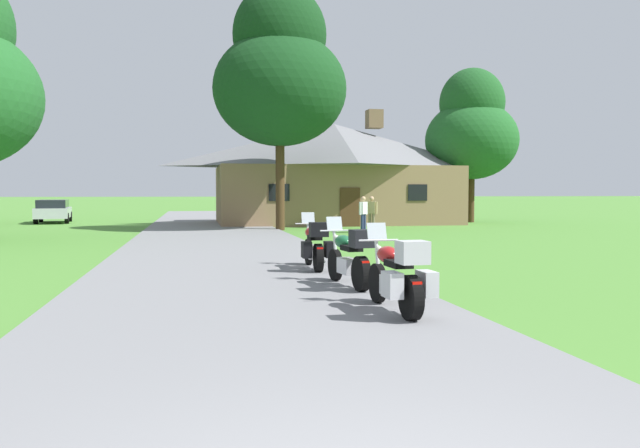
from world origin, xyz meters
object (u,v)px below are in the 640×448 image
object	(u,v)px
bystander_tan_shirt_near_lodge	(372,212)
tree_right_of_lodge	(472,129)
parked_silver_suv_far_left	(53,210)
motorcycle_red_farthest_in_row	(315,246)
motorcycle_red_nearest_to_camera	(399,277)
motorcycle_green_second_in_row	(350,257)
bystander_white_shirt_beside_signpost	(363,213)
tree_by_lodge_front	(280,73)

from	to	relation	value
bystander_tan_shirt_near_lodge	tree_right_of_lodge	xyz separation A→B (m)	(8.61, 7.73, 4.80)
parked_silver_suv_far_left	bystander_tan_shirt_near_lodge	bearing A→B (deg)	-43.00
motorcycle_red_farthest_in_row	bystander_tan_shirt_near_lodge	bearing A→B (deg)	70.29
motorcycle_red_nearest_to_camera	tree_right_of_lodge	world-z (taller)	tree_right_of_lodge
motorcycle_green_second_in_row	motorcycle_red_farthest_in_row	distance (m)	2.76
parked_silver_suv_far_left	motorcycle_green_second_in_row	bearing A→B (deg)	-75.65
motorcycle_green_second_in_row	motorcycle_red_farthest_in_row	xyz separation A→B (m)	(-0.15, 2.75, -0.01)
bystander_tan_shirt_near_lodge	tree_right_of_lodge	world-z (taller)	tree_right_of_lodge
tree_right_of_lodge	bystander_white_shirt_beside_signpost	bearing A→B (deg)	-137.26
tree_by_lodge_front	parked_silver_suv_far_left	distance (m)	17.40
motorcycle_red_nearest_to_camera	bystander_tan_shirt_near_lodge	bearing A→B (deg)	72.85
tree_right_of_lodge	parked_silver_suv_far_left	xyz separation A→B (m)	(-25.15, 4.31, -4.95)
bystander_tan_shirt_near_lodge	tree_right_of_lodge	bearing A→B (deg)	-109.33
tree_by_lodge_front	tree_right_of_lodge	world-z (taller)	tree_by_lodge_front
tree_right_of_lodge	parked_silver_suv_far_left	bearing A→B (deg)	170.27
tree_right_of_lodge	bystander_tan_shirt_near_lodge	bearing A→B (deg)	-138.08
motorcycle_red_farthest_in_row	tree_right_of_lodge	xyz separation A→B (m)	(14.06, 21.76, 5.12)
motorcycle_red_nearest_to_camera	motorcycle_red_farthest_in_row	xyz separation A→B (m)	(-0.20, 5.47, 0.00)
motorcycle_green_second_in_row	tree_by_lodge_front	size ratio (longest dim) A/B	0.18
motorcycle_red_farthest_in_row	bystander_white_shirt_beside_signpost	size ratio (longest dim) A/B	1.25
bystander_tan_shirt_near_lodge	tree_by_lodge_front	bearing A→B (deg)	2.01
motorcycle_red_nearest_to_camera	tree_right_of_lodge	bearing A→B (deg)	60.95
bystander_tan_shirt_near_lodge	parked_silver_suv_far_left	size ratio (longest dim) A/B	0.35
motorcycle_red_farthest_in_row	tree_right_of_lodge	size ratio (longest dim) A/B	0.22
bystander_white_shirt_beside_signpost	tree_right_of_lodge	size ratio (longest dim) A/B	0.18
motorcycle_green_second_in_row	tree_right_of_lodge	bearing A→B (deg)	54.29
motorcycle_red_nearest_to_camera	parked_silver_suv_far_left	xyz separation A→B (m)	(-11.29, 31.54, 0.17)
bystander_white_shirt_beside_signpost	tree_by_lodge_front	bearing A→B (deg)	-78.84
motorcycle_red_farthest_in_row	bystander_white_shirt_beside_signpost	bearing A→B (deg)	71.50
motorcycle_red_nearest_to_camera	tree_by_lodge_front	distance (m)	22.68
motorcycle_red_nearest_to_camera	tree_right_of_lodge	xyz separation A→B (m)	(13.86, 27.23, 5.12)
motorcycle_green_second_in_row	tree_right_of_lodge	world-z (taller)	tree_right_of_lodge
tree_right_of_lodge	tree_by_lodge_front	bearing A→B (deg)	-155.82
bystander_tan_shirt_near_lodge	parked_silver_suv_far_left	xyz separation A→B (m)	(-16.55, 12.04, -0.15)
bystander_white_shirt_beside_signpost	parked_silver_suv_far_left	bearing A→B (deg)	-77.92
tree_right_of_lodge	motorcycle_red_farthest_in_row	bearing A→B (deg)	-122.86
motorcycle_green_second_in_row	bystander_white_shirt_beside_signpost	distance (m)	16.65
motorcycle_red_farthest_in_row	tree_by_lodge_front	distance (m)	17.59
parked_silver_suv_far_left	tree_right_of_lodge	bearing A→B (deg)	-16.69
motorcycle_red_farthest_in_row	tree_by_lodge_front	xyz separation A→B (m)	(1.40, 16.07, 7.00)
bystander_tan_shirt_near_lodge	bystander_white_shirt_beside_signpost	world-z (taller)	same
bystander_tan_shirt_near_lodge	tree_by_lodge_front	xyz separation A→B (m)	(-4.05, 2.04, 6.68)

